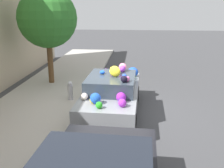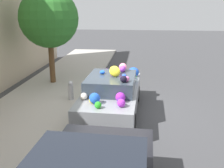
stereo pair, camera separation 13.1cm
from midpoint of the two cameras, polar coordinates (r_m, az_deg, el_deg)
The scene contains 5 objects.
ground_plane at distance 8.74m, azimuth -0.06°, elevation -6.39°, with size 60.00×60.00×0.00m, color #424244.
sidewalk_curb at distance 9.35m, azimuth -16.84°, elevation -5.18°, with size 24.00×3.20×0.11m.
street_tree at distance 11.64m, azimuth -14.21°, elevation 13.67°, with size 2.50×2.50×4.05m.
fire_hydrant at distance 9.66m, azimuth -9.49°, elevation -1.42°, with size 0.20×0.20×0.70m.
art_car at distance 8.46m, azimuth -0.42°, elevation -2.06°, with size 4.18×1.81×1.66m.
Camera 1 is at (-8.00, -0.70, 3.45)m, focal length 42.00 mm.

